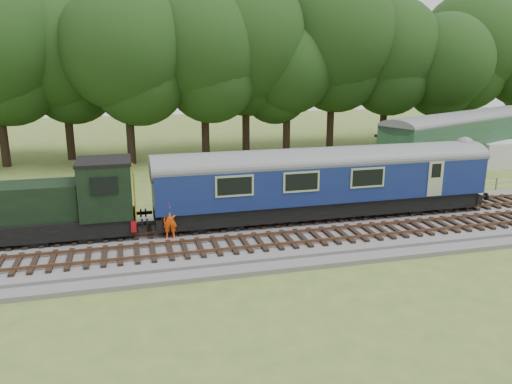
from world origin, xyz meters
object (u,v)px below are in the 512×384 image
object	(u,v)px
caravan	(502,154)
dmu_railcar	(324,176)
worker	(170,220)
parked_coach	(461,138)
shunter_loco	(46,207)

from	to	relation	value
caravan	dmu_railcar	bearing A→B (deg)	-152.76
dmu_railcar	worker	xyz separation A→B (m)	(-8.34, -1.30, -1.34)
parked_coach	worker	bearing A→B (deg)	-179.07
worker	parked_coach	xyz separation A→B (m)	(24.27, 11.56, 1.28)
worker	parked_coach	bearing A→B (deg)	29.02
caravan	parked_coach	bearing A→B (deg)	176.70
dmu_railcar	shunter_loco	xyz separation A→B (m)	(-13.93, 0.00, -0.63)
dmu_railcar	parked_coach	distance (m)	18.95
parked_coach	caravan	world-z (taller)	parked_coach
worker	caravan	bearing A→B (deg)	25.42
dmu_railcar	caravan	world-z (taller)	dmu_railcar
worker	caravan	xyz separation A→B (m)	(28.17, 11.30, -0.21)
parked_coach	caravan	size ratio (longest dim) A/B	4.04
dmu_railcar	worker	distance (m)	8.54
dmu_railcar	caravan	distance (m)	22.26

